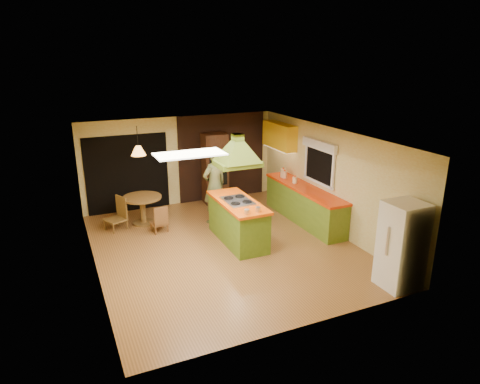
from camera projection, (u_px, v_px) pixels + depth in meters
name	position (u px, v px, depth m)	size (l,w,h in m)	color
ground	(224.00, 246.00, 9.62)	(6.50, 6.50, 0.00)	#9B6532
room_walls	(224.00, 194.00, 9.23)	(5.50, 6.50, 6.50)	beige
ceiling_plane	(223.00, 137.00, 8.85)	(6.50, 6.50, 0.00)	silver
brick_panel	(222.00, 157.00, 12.52)	(2.64, 0.03, 2.50)	#381E14
nook_opening	(128.00, 174.00, 11.52)	(2.20, 0.03, 2.10)	black
right_counter	(304.00, 204.00, 10.95)	(0.62, 3.05, 0.92)	olive
upper_cabinets	(279.00, 136.00, 11.92)	(0.34, 1.40, 0.70)	yellow
window_right	(319.00, 155.00, 10.46)	(0.12, 1.35, 1.06)	black
fluor_panel	(190.00, 154.00, 7.38)	(1.20, 0.60, 0.03)	white
kitchen_island	(238.00, 221.00, 9.76)	(0.80, 1.97, 1.00)	#597E1F
range_hood	(238.00, 145.00, 9.21)	(0.95, 0.69, 0.78)	olive
man	(215.00, 185.00, 10.75)	(0.71, 0.47, 1.95)	#50542C
refrigerator	(402.00, 245.00, 7.76)	(0.68, 0.64, 1.64)	white
wall_oven	(215.00, 168.00, 12.22)	(0.69, 0.62, 2.02)	#462716
dining_table	(142.00, 205.00, 10.76)	(0.97, 0.97, 0.73)	brown
chair_left	(115.00, 214.00, 10.44)	(0.44, 0.44, 0.81)	brown
chair_near	(159.00, 218.00, 10.35)	(0.37, 0.37, 0.67)	brown
pendant_lamp	(138.00, 151.00, 10.33)	(0.36, 0.36, 0.23)	#FF9E3F
canister_large	(283.00, 173.00, 11.64)	(0.15, 0.15, 0.23)	beige
canister_medium	(285.00, 174.00, 11.58)	(0.13, 0.13, 0.19)	#FEEDCC
canister_small	(295.00, 180.00, 11.12)	(0.12, 0.12, 0.16)	#FFF4CD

